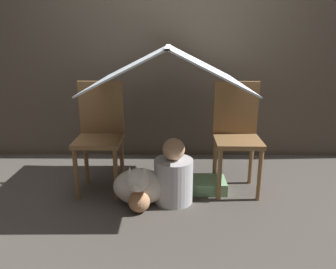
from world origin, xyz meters
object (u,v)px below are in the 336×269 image
object	(u,v)px
person_front	(174,176)
dog	(139,185)
chair_left	(100,132)
chair_right	(237,132)

from	to	relation	value
person_front	dog	distance (m)	0.28
person_front	dog	xyz separation A→B (m)	(-0.26, -0.08, -0.04)
person_front	chair_left	bearing A→B (deg)	157.52
chair_right	person_front	size ratio (longest dim) A/B	1.73
chair_left	chair_right	xyz separation A→B (m)	(1.13, -0.00, 0.00)
chair_left	chair_right	distance (m)	1.13
chair_left	person_front	bearing A→B (deg)	-22.05
chair_left	chair_right	bearing A→B (deg)	0.43
chair_left	person_front	xyz separation A→B (m)	(0.61, -0.25, -0.29)
chair_left	dog	xyz separation A→B (m)	(0.35, -0.33, -0.33)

